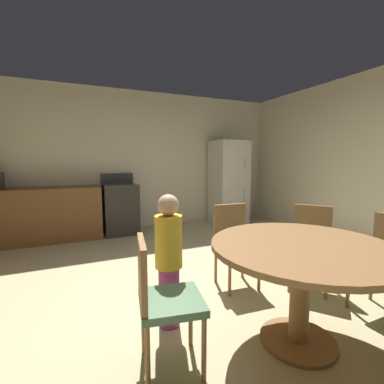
{
  "coord_description": "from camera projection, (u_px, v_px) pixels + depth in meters",
  "views": [
    {
      "loc": [
        -1.18,
        -2.25,
        1.36
      ],
      "look_at": [
        0.29,
        1.08,
        0.92
      ],
      "focal_mm": 25.1,
      "sensor_mm": 36.0,
      "label": 1
    }
  ],
  "objects": [
    {
      "name": "wall_back",
      "position": [
        137.0,
        160.0,
        5.39
      ],
      "size": [
        6.2,
        0.12,
        2.7
      ],
      "primitive_type": "cube",
      "color": "beige",
      "rests_on": "ground"
    },
    {
      "name": "chair_northeast",
      "position": [
        311.0,
        241.0,
        2.85
      ],
      "size": [
        0.56,
        0.56,
        0.87
      ],
      "rotation": [
        0.0,
        0.0,
        3.81
      ],
      "color": "olive",
      "rests_on": "ground"
    },
    {
      "name": "chair_north",
      "position": [
        234.0,
        239.0,
        2.91
      ],
      "size": [
        0.43,
        0.43,
        0.87
      ],
      "rotation": [
        0.0,
        0.0,
        4.63
      ],
      "color": "olive",
      "rests_on": "ground"
    },
    {
      "name": "oven_range",
      "position": [
        120.0,
        208.0,
        4.97
      ],
      "size": [
        0.6,
        0.6,
        1.1
      ],
      "color": "#2D2B28",
      "rests_on": "ground"
    },
    {
      "name": "ground_plane",
      "position": [
        209.0,
        296.0,
        2.68
      ],
      "size": [
        14.0,
        14.0,
        0.0
      ],
      "primitive_type": "plane",
      "color": "tan"
    },
    {
      "name": "chair_west",
      "position": [
        161.0,
        295.0,
        1.7
      ],
      "size": [
        0.46,
        0.46,
        0.87
      ],
      "rotation": [
        0.0,
        0.0,
        6.11
      ],
      "color": "olive",
      "rests_on": "ground"
    },
    {
      "name": "dining_table",
      "position": [
        301.0,
        264.0,
        1.94
      ],
      "size": [
        1.31,
        1.31,
        0.76
      ],
      "color": "olive",
      "rests_on": "ground"
    },
    {
      "name": "wall_right",
      "position": [
        377.0,
        160.0,
        4.03
      ],
      "size": [
        0.12,
        5.66,
        2.7
      ],
      "primitive_type": "cube",
      "color": "beige",
      "rests_on": "ground"
    },
    {
      "name": "refrigerator",
      "position": [
        229.0,
        182.0,
        5.79
      ],
      "size": [
        0.68,
        0.68,
        1.76
      ],
      "color": "silver",
      "rests_on": "ground"
    },
    {
      "name": "kitchen_counter",
      "position": [
        36.0,
        215.0,
        4.42
      ],
      "size": [
        2.03,
        0.6,
        0.9
      ],
      "primitive_type": "cube",
      "color": "brown",
      "rests_on": "ground"
    },
    {
      "name": "person_child",
      "position": [
        169.0,
        257.0,
        2.16
      ],
      "size": [
        0.31,
        0.31,
        1.09
      ],
      "rotation": [
        0.0,
        0.0,
        5.65
      ],
      "color": "#8C337A",
      "rests_on": "ground"
    }
  ]
}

